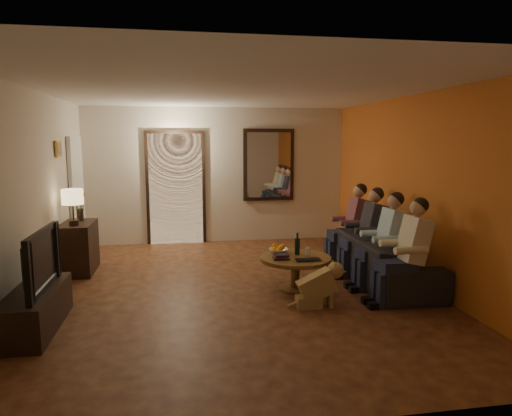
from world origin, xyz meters
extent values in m
cube|color=#3A180F|center=(0.00, 0.00, 0.00)|extent=(5.00, 6.00, 0.01)
cube|color=white|center=(0.00, 0.00, 2.60)|extent=(5.00, 6.00, 0.01)
cube|color=beige|center=(0.00, 3.00, 1.30)|extent=(5.00, 0.02, 2.60)
cube|color=beige|center=(0.00, -3.00, 1.30)|extent=(5.00, 0.02, 2.60)
cube|color=beige|center=(-2.50, 0.00, 1.30)|extent=(0.02, 6.00, 2.60)
cube|color=beige|center=(2.50, 0.00, 1.30)|extent=(0.02, 6.00, 2.60)
cube|color=#D56224|center=(2.49, 0.00, 1.30)|extent=(0.01, 6.00, 2.60)
cube|color=#FFE0A5|center=(-0.80, 2.98, 1.05)|extent=(1.00, 0.06, 2.10)
cube|color=black|center=(-0.80, 2.97, 1.05)|extent=(1.12, 0.04, 2.22)
cube|color=silver|center=(-0.55, 2.98, 0.90)|extent=(0.45, 0.03, 1.70)
cube|color=black|center=(1.00, 2.96, 1.50)|extent=(1.00, 0.05, 1.40)
cube|color=white|center=(1.00, 2.93, 1.50)|extent=(0.86, 0.02, 1.26)
cube|color=white|center=(-2.46, 2.30, 1.02)|extent=(0.06, 0.85, 2.04)
cube|color=#B28C33|center=(-2.47, 1.30, 1.85)|extent=(0.03, 0.28, 0.24)
cube|color=brown|center=(-2.46, 1.30, 1.85)|extent=(0.01, 0.22, 0.18)
cube|color=black|center=(-2.25, 1.23, 0.38)|extent=(0.45, 0.85, 0.75)
cube|color=black|center=(-2.25, -0.93, 0.21)|extent=(0.45, 1.28, 0.43)
imported|color=black|center=(-2.25, -0.93, 0.75)|extent=(1.10, 0.14, 0.63)
imported|color=black|center=(2.06, 0.02, 0.32)|extent=(2.19, 0.89, 0.63)
cylinder|color=brown|center=(0.76, -0.12, 0.23)|extent=(1.15, 1.15, 0.45)
imported|color=white|center=(0.58, 0.10, 0.48)|extent=(0.26, 0.26, 0.06)
cylinder|color=silver|center=(0.94, -0.07, 0.50)|extent=(0.06, 0.06, 0.10)
imported|color=black|center=(0.86, -0.40, 0.46)|extent=(0.33, 0.22, 0.03)
camera|label=1|loc=(-0.73, -5.82, 1.96)|focal=32.00mm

